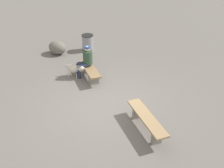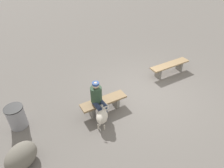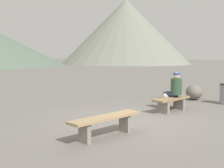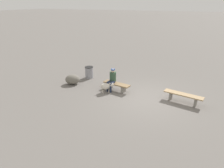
# 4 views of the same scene
# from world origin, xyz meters

# --- Properties ---
(ground) EXTENTS (210.00, 210.00, 0.06)m
(ground) POSITION_xyz_m (0.00, 0.00, -0.03)
(ground) COLOR slate
(bench_left) EXTENTS (1.89, 0.68, 0.46)m
(bench_left) POSITION_xyz_m (-1.72, -0.32, 0.35)
(bench_left) COLOR gray
(bench_left) RESTS_ON ground
(bench_right) EXTENTS (1.59, 0.66, 0.43)m
(bench_right) POSITION_xyz_m (1.79, -0.29, 0.30)
(bench_right) COLOR gray
(bench_right) RESTS_ON ground
(seated_person) EXTENTS (0.40, 0.63, 1.22)m
(seated_person) POSITION_xyz_m (2.05, -0.25, 0.71)
(seated_person) COLOR #2D4733
(seated_person) RESTS_ON ground
(dog) EXTENTS (0.69, 0.66, 0.56)m
(dog) POSITION_xyz_m (2.17, 0.15, 0.37)
(dog) COLOR beige
(dog) RESTS_ON ground
(trash_bin) EXTENTS (0.54, 0.54, 0.74)m
(trash_bin) POSITION_xyz_m (4.20, -1.38, 0.37)
(trash_bin) COLOR gray
(trash_bin) RESTS_ON ground
(boulder) EXTENTS (1.05, 0.96, 0.59)m
(boulder) POSITION_xyz_m (4.55, -0.03, 0.30)
(boulder) COLOR #6B665B
(boulder) RESTS_ON ground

